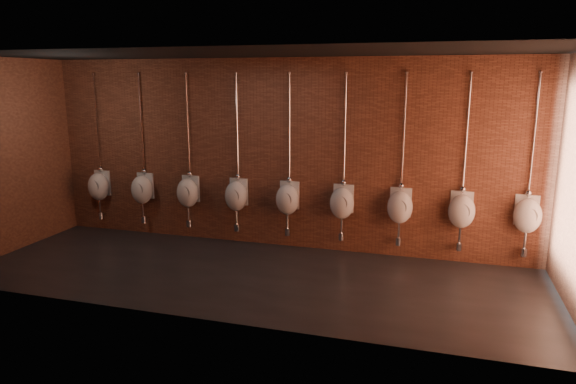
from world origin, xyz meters
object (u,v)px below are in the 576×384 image
urinal_4 (288,198)px  urinal_5 (342,202)px  urinal_3 (236,195)px  urinal_2 (188,192)px  urinal_6 (400,206)px  urinal_7 (462,210)px  urinal_0 (99,186)px  urinal_1 (142,189)px  urinal_8 (527,214)px

urinal_4 → urinal_5: size_ratio=1.00×
urinal_3 → urinal_5: 1.86m
urinal_2 → urinal_5: same height
urinal_3 → urinal_5: bearing=0.0°
urinal_6 → urinal_7: size_ratio=1.00×
urinal_0 → urinal_4: bearing=0.0°
urinal_1 → urinal_8: (6.52, 0.00, 0.00)m
urinal_6 → urinal_8: size_ratio=1.00×
urinal_4 → urinal_8: same height
urinal_4 → urinal_0: bearing=180.0°
urinal_5 → urinal_6: same height
urinal_6 → urinal_5: bearing=180.0°
urinal_0 → urinal_3: bearing=0.0°
urinal_4 → urinal_7: (2.79, 0.00, 0.00)m
urinal_0 → urinal_8: bearing=0.0°
urinal_2 → urinal_3: size_ratio=1.00×
urinal_5 → urinal_7: 1.86m
urinal_0 → urinal_1: bearing=0.0°
urinal_6 → urinal_7: 0.93m
urinal_1 → urinal_4: size_ratio=1.00×
urinal_5 → urinal_6: 0.93m
urinal_1 → urinal_3: same height
urinal_1 → urinal_3: (1.86, 0.00, 0.00)m
urinal_1 → urinal_5: bearing=0.0°
urinal_3 → urinal_5: same height
urinal_3 → urinal_6: size_ratio=1.00×
urinal_8 → urinal_7: bearing=180.0°
urinal_1 → urinal_2: bearing=0.0°
urinal_3 → urinal_4: same height
urinal_1 → urinal_4: bearing=0.0°
urinal_3 → urinal_7: same height
urinal_3 → urinal_7: size_ratio=1.00×
urinal_2 → urinal_5: bearing=0.0°
urinal_1 → urinal_2: same height
urinal_0 → urinal_3: (2.79, 0.00, 0.00)m
urinal_4 → urinal_6: 1.86m
urinal_2 → urinal_3: bearing=0.0°
urinal_2 → urinal_7: 4.65m
urinal_6 → urinal_8: 1.86m
urinal_2 → urinal_4: same height
urinal_3 → urinal_8: size_ratio=1.00×
urinal_3 → urinal_4: 0.93m
urinal_5 → urinal_6: size_ratio=1.00×
urinal_4 → urinal_1: bearing=180.0°
urinal_1 → urinal_2: size_ratio=1.00×
urinal_5 → urinal_7: size_ratio=1.00×
urinal_0 → urinal_2: 1.86m
urinal_1 → urinal_7: bearing=0.0°
urinal_0 → urinal_7: size_ratio=1.00×
urinal_3 → urinal_1: bearing=180.0°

